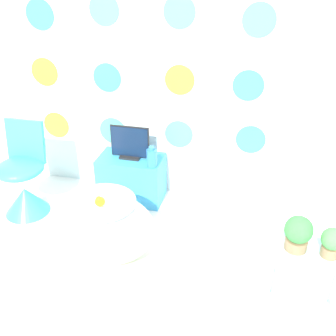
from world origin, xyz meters
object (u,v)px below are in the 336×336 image
at_px(bathtub, 103,227).
at_px(vase, 152,158).
at_px(chair, 24,185).
at_px(potted_plant_left, 298,233).
at_px(tv, 130,144).
at_px(potted_plant_right, 332,242).

height_order(bathtub, vase, vase).
bearing_deg(chair, vase, 16.33).
bearing_deg(bathtub, vase, 74.36).
bearing_deg(potted_plant_left, chair, 165.09).
bearing_deg(chair, tv, 26.87).
bearing_deg(tv, vase, -25.98).
distance_m(chair, tv, 1.01).
bearing_deg(vase, bathtub, -105.64).
distance_m(chair, potted_plant_right, 2.57).
height_order(tv, potted_plant_right, tv).
relative_size(tv, potted_plant_right, 1.87).
distance_m(tv, potted_plant_right, 1.92).
xyz_separation_m(bathtub, potted_plant_left, (1.37, -0.22, 0.37)).
bearing_deg(chair, potted_plant_left, -14.91).
distance_m(tv, potted_plant_left, 1.75).
height_order(tv, potted_plant_left, tv).
relative_size(bathtub, vase, 4.21).
xyz_separation_m(chair, potted_plant_left, (2.27, -0.61, 0.34)).
bearing_deg(bathtub, potted_plant_right, -8.75).
bearing_deg(tv, potted_plant_right, -33.56).
distance_m(bathtub, vase, 0.78).
bearing_deg(tv, bathtub, -87.29).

